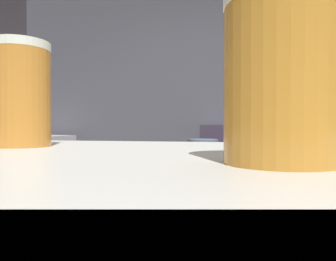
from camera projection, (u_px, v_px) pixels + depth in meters
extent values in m
cube|color=#4F4E58|center=(229.00, 102.00, 3.46)|extent=(5.20, 0.10, 2.70)
cube|color=#473626|center=(283.00, 225.00, 1.90)|extent=(2.10, 0.60, 0.93)
cube|color=#3D3144|center=(250.00, 178.00, 3.15)|extent=(1.00, 0.36, 1.09)
cube|color=white|center=(42.00, 179.00, 3.46)|extent=(0.56, 0.55, 0.97)
cube|color=#262626|center=(41.00, 179.00, 3.13)|extent=(0.03, 0.03, 0.35)
cube|color=#338CD8|center=(18.00, 172.00, 3.20)|extent=(0.10, 0.01, 0.12)
cube|color=#2E2B2F|center=(294.00, 259.00, 1.46)|extent=(0.28, 0.20, 0.89)
cylinder|color=black|center=(294.00, 103.00, 1.45)|extent=(0.34, 0.34, 0.60)
sphere|color=#D2B38E|center=(295.00, 17.00, 1.45)|extent=(0.22, 0.22, 0.22)
cone|color=#B27A33|center=(294.00, 68.00, 1.36)|extent=(0.18, 0.18, 0.52)
cylinder|color=#D2B38E|center=(262.00, 90.00, 1.67)|extent=(0.15, 0.33, 0.08)
cylinder|color=#D2B38E|center=(333.00, 86.00, 1.53)|extent=(0.15, 0.33, 0.08)
cylinder|color=slate|center=(203.00, 143.00, 2.06)|extent=(0.21, 0.21, 0.06)
cube|color=silver|center=(332.00, 150.00, 1.79)|extent=(0.24, 0.08, 0.01)
cylinder|color=orange|center=(22.00, 99.00, 0.41)|extent=(0.07, 0.07, 0.13)
cylinder|color=white|center=(22.00, 47.00, 0.41)|extent=(0.07, 0.07, 0.01)
cylinder|color=orange|center=(280.00, 86.00, 0.22)|extent=(0.08, 0.08, 0.11)
cylinder|color=red|center=(262.00, 117.00, 3.05)|extent=(0.07, 0.07, 0.16)
cylinder|color=red|center=(262.00, 106.00, 3.05)|extent=(0.03, 0.03, 0.06)
cylinder|color=white|center=(262.00, 102.00, 3.05)|extent=(0.03, 0.03, 0.01)
cylinder|color=black|center=(247.00, 119.00, 3.17)|extent=(0.05, 0.05, 0.12)
cylinder|color=black|center=(247.00, 112.00, 3.17)|extent=(0.02, 0.02, 0.05)
cylinder|color=red|center=(247.00, 109.00, 3.17)|extent=(0.03, 0.03, 0.01)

